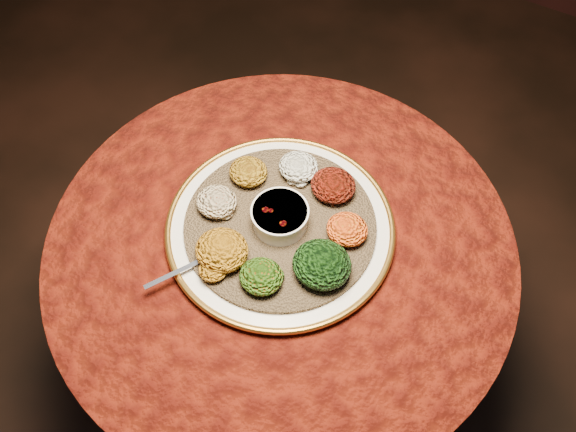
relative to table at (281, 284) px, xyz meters
The scene contains 13 objects.
table is the anchor object (origin of this frame).
platter 0.19m from the table, 120.72° to the left, with size 0.47×0.47×0.02m.
injera 0.20m from the table, 120.72° to the left, with size 0.39×0.39×0.01m, color brown.
stew_bowl 0.24m from the table, 120.72° to the left, with size 0.12×0.12×0.05m.
spoon 0.27m from the table, 129.68° to the right, with size 0.09×0.13×0.01m.
portion_ayib 0.28m from the table, 105.86° to the left, with size 0.08×0.08×0.04m, color silver.
portion_kitfo 0.28m from the table, 74.11° to the left, with size 0.09×0.09×0.05m, color black.
portion_tikil 0.26m from the table, 30.47° to the left, with size 0.08×0.08×0.04m, color #BF840F.
portion_gomen 0.26m from the table, 16.09° to the right, with size 0.11×0.11×0.05m, color black.
portion_mixveg 0.25m from the table, 79.85° to the right, with size 0.08×0.08×0.04m, color #AD3A0B.
portion_kik 0.26m from the table, 127.64° to the right, with size 0.10×0.10×0.05m, color #9F630E.
portion_timatim 0.27m from the table, behind, with size 0.08×0.08×0.04m, color maroon.
portion_shiro 0.28m from the table, 144.26° to the left, with size 0.08×0.08×0.04m, color #9A6D12.
Camera 1 is at (0.34, -0.58, 1.85)m, focal length 40.00 mm.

